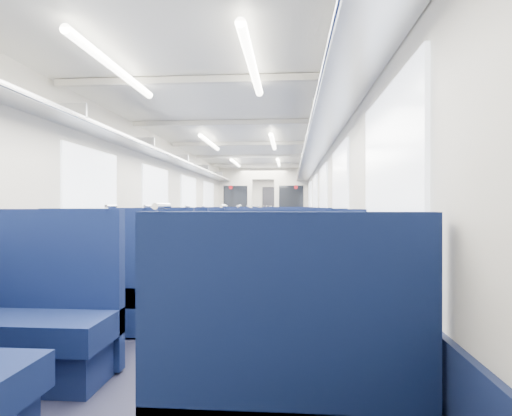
# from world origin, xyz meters

# --- Properties ---
(floor) EXTENTS (2.80, 18.00, 0.01)m
(floor) POSITION_xyz_m (0.00, 0.00, 0.00)
(floor) COLOR black
(floor) RESTS_ON ground
(ceiling) EXTENTS (2.80, 18.00, 0.01)m
(ceiling) POSITION_xyz_m (0.00, 0.00, 2.35)
(ceiling) COLOR silver
(ceiling) RESTS_ON wall_left
(wall_left) EXTENTS (0.02, 18.00, 2.35)m
(wall_left) POSITION_xyz_m (-1.40, 0.00, 1.18)
(wall_left) COLOR beige
(wall_left) RESTS_ON floor
(dado_left) EXTENTS (0.03, 17.90, 0.70)m
(dado_left) POSITION_xyz_m (-1.39, 0.00, 0.35)
(dado_left) COLOR #111A3A
(dado_left) RESTS_ON floor
(wall_right) EXTENTS (0.02, 18.00, 2.35)m
(wall_right) POSITION_xyz_m (1.40, 0.00, 1.18)
(wall_right) COLOR beige
(wall_right) RESTS_ON floor
(dado_right) EXTENTS (0.03, 17.90, 0.70)m
(dado_right) POSITION_xyz_m (1.39, 0.00, 0.35)
(dado_right) COLOR #111A3A
(dado_right) RESTS_ON floor
(wall_far) EXTENTS (2.80, 0.02, 2.35)m
(wall_far) POSITION_xyz_m (0.00, 9.00, 1.18)
(wall_far) COLOR beige
(wall_far) RESTS_ON floor
(luggage_rack_left) EXTENTS (0.36, 17.40, 0.18)m
(luggage_rack_left) POSITION_xyz_m (-1.21, 0.00, 1.97)
(luggage_rack_left) COLOR #B2B5BA
(luggage_rack_left) RESTS_ON wall_left
(luggage_rack_right) EXTENTS (0.36, 17.40, 0.18)m
(luggage_rack_right) POSITION_xyz_m (1.21, 0.00, 1.97)
(luggage_rack_right) COLOR #B2B5BA
(luggage_rack_right) RESTS_ON wall_right
(windows) EXTENTS (2.78, 15.60, 0.75)m
(windows) POSITION_xyz_m (0.00, -0.46, 1.42)
(windows) COLOR white
(windows) RESTS_ON wall_left
(ceiling_fittings) EXTENTS (2.70, 16.06, 0.11)m
(ceiling_fittings) POSITION_xyz_m (0.00, -0.26, 2.29)
(ceiling_fittings) COLOR beige
(ceiling_fittings) RESTS_ON ceiling
(end_door) EXTENTS (0.75, 0.06, 2.00)m
(end_door) POSITION_xyz_m (0.00, 8.94, 1.00)
(end_door) COLOR black
(end_door) RESTS_ON floor
(bulkhead) EXTENTS (2.80, 0.10, 2.35)m
(bulkhead) POSITION_xyz_m (-0.00, 3.55, 1.23)
(bulkhead) COLOR beige
(bulkhead) RESTS_ON floor
(seat_1) EXTENTS (1.04, 0.58, 1.17)m
(seat_1) POSITION_xyz_m (0.83, -8.20, 0.36)
(seat_1) COLOR #0E1B46
(seat_1) RESTS_ON floor
(seat_2) EXTENTS (1.04, 0.58, 1.17)m
(seat_2) POSITION_xyz_m (-0.83, -7.14, 0.36)
(seat_2) COLOR #0E1B46
(seat_2) RESTS_ON floor
(seat_3) EXTENTS (1.04, 0.58, 1.17)m
(seat_3) POSITION_xyz_m (0.83, -7.09, 0.36)
(seat_3) COLOR #0E1B46
(seat_3) RESTS_ON floor
(seat_4) EXTENTS (1.04, 0.58, 1.17)m
(seat_4) POSITION_xyz_m (-0.83, -6.09, 0.36)
(seat_4) COLOR #0E1B46
(seat_4) RESTS_ON floor
(seat_5) EXTENTS (1.04, 0.58, 1.17)m
(seat_5) POSITION_xyz_m (0.83, -5.87, 0.36)
(seat_5) COLOR #0E1B46
(seat_5) RESTS_ON floor
(seat_6) EXTENTS (1.04, 0.58, 1.17)m
(seat_6) POSITION_xyz_m (-0.83, -4.94, 0.36)
(seat_6) COLOR #0E1B46
(seat_6) RESTS_ON floor
(seat_7) EXTENTS (1.04, 0.58, 1.17)m
(seat_7) POSITION_xyz_m (0.83, -4.78, 0.36)
(seat_7) COLOR #0E1B46
(seat_7) RESTS_ON floor
(seat_8) EXTENTS (1.04, 0.58, 1.17)m
(seat_8) POSITION_xyz_m (-0.83, -3.74, 0.36)
(seat_8) COLOR #0E1B46
(seat_8) RESTS_ON floor
(seat_9) EXTENTS (1.04, 0.58, 1.17)m
(seat_9) POSITION_xyz_m (0.83, -3.59, 0.36)
(seat_9) COLOR #0E1B46
(seat_9) RESTS_ON floor
(seat_10) EXTENTS (1.04, 0.58, 1.17)m
(seat_10) POSITION_xyz_m (-0.83, -2.56, 0.36)
(seat_10) COLOR #0E1B46
(seat_10) RESTS_ON floor
(seat_11) EXTENTS (1.04, 0.58, 1.17)m
(seat_11) POSITION_xyz_m (0.83, -2.58, 0.36)
(seat_11) COLOR #0E1B46
(seat_11) RESTS_ON floor
(seat_12) EXTENTS (1.04, 0.58, 1.17)m
(seat_12) POSITION_xyz_m (-0.83, -1.49, 0.36)
(seat_12) COLOR #0E1B46
(seat_12) RESTS_ON floor
(seat_13) EXTENTS (1.04, 0.58, 1.17)m
(seat_13) POSITION_xyz_m (0.83, -1.30, 0.36)
(seat_13) COLOR #0E1B46
(seat_13) RESTS_ON floor
(seat_14) EXTENTS (1.04, 0.58, 1.17)m
(seat_14) POSITION_xyz_m (-0.83, -0.18, 0.36)
(seat_14) COLOR #0E1B46
(seat_14) RESTS_ON floor
(seat_15) EXTENTS (1.04, 0.58, 1.17)m
(seat_15) POSITION_xyz_m (0.83, -0.16, 0.36)
(seat_15) COLOR #0E1B46
(seat_15) RESTS_ON floor
(seat_16) EXTENTS (1.04, 0.58, 1.17)m
(seat_16) POSITION_xyz_m (-0.83, 0.94, 0.36)
(seat_16) COLOR #0E1B46
(seat_16) RESTS_ON floor
(seat_17) EXTENTS (1.04, 0.58, 1.17)m
(seat_17) POSITION_xyz_m (0.83, 0.85, 0.36)
(seat_17) COLOR #0E1B46
(seat_17) RESTS_ON floor
(seat_18) EXTENTS (1.04, 0.58, 1.17)m
(seat_18) POSITION_xyz_m (-0.83, 2.07, 0.36)
(seat_18) COLOR #0E1B46
(seat_18) RESTS_ON floor
(seat_19) EXTENTS (1.04, 0.58, 1.17)m
(seat_19) POSITION_xyz_m (0.83, 2.13, 0.36)
(seat_19) COLOR #0E1B46
(seat_19) RESTS_ON floor
(seat_20) EXTENTS (1.04, 0.58, 1.17)m
(seat_20) POSITION_xyz_m (-0.83, 4.05, 0.36)
(seat_20) COLOR #0E1B46
(seat_20) RESTS_ON floor
(seat_21) EXTENTS (1.04, 0.58, 1.17)m
(seat_21) POSITION_xyz_m (0.83, 4.22, 0.36)
(seat_21) COLOR #0E1B46
(seat_21) RESTS_ON floor
(seat_22) EXTENTS (1.04, 0.58, 1.17)m
(seat_22) POSITION_xyz_m (-0.83, 5.28, 0.36)
(seat_22) COLOR #0E1B46
(seat_22) RESTS_ON floor
(seat_23) EXTENTS (1.04, 0.58, 1.17)m
(seat_23) POSITION_xyz_m (0.83, 5.31, 0.36)
(seat_23) COLOR #0E1B46
(seat_23) RESTS_ON floor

